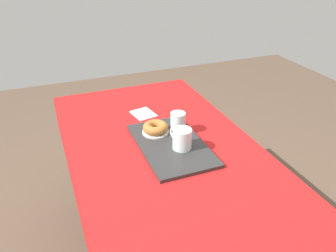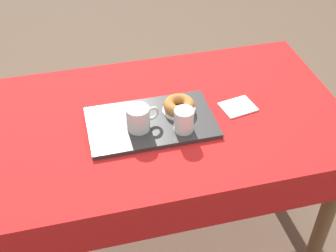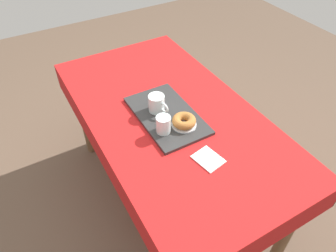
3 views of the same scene
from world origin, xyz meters
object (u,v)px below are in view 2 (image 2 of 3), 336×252
Objects in this scene: serving_tray at (151,123)px; paper_napkin at (238,107)px; dining_table at (145,140)px; sugar_donut_left at (179,105)px; tea_mug_left at (139,119)px; donut_plate_left at (179,110)px; water_glass_near at (184,121)px.

paper_napkin is (0.35, 0.02, -0.01)m from serving_tray.
dining_table is 12.98× the size of sugar_donut_left.
tea_mug_left reaches higher than paper_napkin.
serving_tray reaches higher than paper_napkin.
water_glass_near is at bearing -96.02° from donut_plate_left.
water_glass_near is 0.11m from sugar_donut_left.
paper_napkin is (0.24, -0.02, -0.04)m from sugar_donut_left.
dining_table is at bearing -179.26° from sugar_donut_left.
donut_plate_left is at bearing 0.74° from dining_table.
tea_mug_left reaches higher than serving_tray.
water_glass_near reaches higher than serving_tray.
donut_plate_left reaches higher than paper_napkin.
donut_plate_left is (0.12, 0.03, 0.01)m from serving_tray.
donut_plate_left is 0.24m from paper_napkin.
water_glass_near is at bearing -159.12° from paper_napkin.
serving_tray is at bearing 143.75° from water_glass_near.
dining_table is at bearing 138.41° from water_glass_near.
serving_tray is 0.14m from water_glass_near.
sugar_donut_left reaches higher than paper_napkin.
paper_napkin is (0.40, 0.05, -0.06)m from tea_mug_left.
sugar_donut_left is 0.93× the size of paper_napkin.
sugar_donut_left reaches higher than serving_tray.
tea_mug_left is 0.41m from paper_napkin.
paper_napkin is at bearing 2.87° from serving_tray.
serving_tray is at bearing 29.97° from tea_mug_left.
dining_table is at bearing 120.02° from serving_tray.
sugar_donut_left is (0.14, 0.00, 0.15)m from dining_table.
dining_table is 12.09× the size of paper_napkin.
tea_mug_left is at bearing -159.01° from sugar_donut_left.
donut_plate_left is 1.06× the size of sugar_donut_left.
dining_table is at bearing 177.61° from paper_napkin.
water_glass_near is at bearing -16.99° from tea_mug_left.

